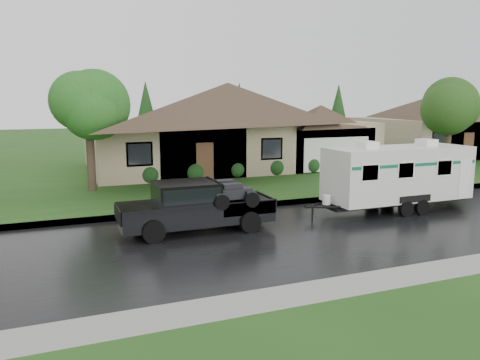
# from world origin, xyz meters

# --- Properties ---
(ground) EXTENTS (140.00, 140.00, 0.00)m
(ground) POSITION_xyz_m (0.00, 0.00, 0.00)
(ground) COLOR #244C17
(ground) RESTS_ON ground
(road) EXTENTS (140.00, 8.00, 0.01)m
(road) POSITION_xyz_m (0.00, -2.00, 0.01)
(road) COLOR black
(road) RESTS_ON ground
(curb) EXTENTS (140.00, 0.50, 0.15)m
(curb) POSITION_xyz_m (0.00, 2.25, 0.07)
(curb) COLOR gray
(curb) RESTS_ON ground
(lawn) EXTENTS (140.00, 26.00, 0.15)m
(lawn) POSITION_xyz_m (0.00, 15.00, 0.07)
(lawn) COLOR #244C17
(lawn) RESTS_ON ground
(house_main) EXTENTS (19.44, 10.80, 6.90)m
(house_main) POSITION_xyz_m (2.29, 13.84, 3.59)
(house_main) COLOR gray
(house_main) RESTS_ON lawn
(house_neighbor) EXTENTS (15.12, 9.72, 6.45)m
(house_neighbor) POSITION_xyz_m (22.27, 14.34, 3.32)
(house_neighbor) COLOR tan
(house_neighbor) RESTS_ON lawn
(tree_left_green) EXTENTS (3.55, 3.55, 5.88)m
(tree_left_green) POSITION_xyz_m (-7.38, 8.11, 4.23)
(tree_left_green) COLOR #382B1E
(tree_left_green) RESTS_ON lawn
(tree_right_green) EXTENTS (3.42, 3.42, 5.66)m
(tree_right_green) POSITION_xyz_m (13.78, 6.42, 4.07)
(tree_right_green) COLOR #382B1E
(tree_right_green) RESTS_ON lawn
(shrub_row) EXTENTS (13.60, 1.00, 1.00)m
(shrub_row) POSITION_xyz_m (2.00, 9.30, 0.65)
(shrub_row) COLOR #143814
(shrub_row) RESTS_ON lawn
(pickup_truck) EXTENTS (5.31, 2.02, 1.77)m
(pickup_truck) POSITION_xyz_m (-4.64, -0.44, 0.95)
(pickup_truck) COLOR black
(pickup_truck) RESTS_ON ground
(travel_trailer) EXTENTS (6.54, 2.30, 2.94)m
(travel_trailer) POSITION_xyz_m (4.15, -0.44, 1.56)
(travel_trailer) COLOR silver
(travel_trailer) RESTS_ON ground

